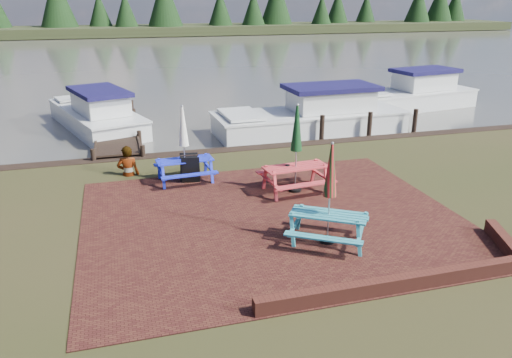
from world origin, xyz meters
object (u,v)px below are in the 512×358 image
Objects in this scene: picnic_table_red at (296,162)px; picnic_table_blue at (185,156)px; chalkboard at (190,168)px; boat_jetty at (97,116)px; picnic_table_teal at (329,209)px; boat_far at (413,96)px; jetty at (116,125)px; person at (126,147)px; boat_near at (313,118)px.

picnic_table_red is 1.09× the size of picnic_table_blue.
boat_jetty is at bearing 117.56° from chalkboard.
picnic_table_teal is 2.73× the size of chalkboard.
picnic_table_teal is 16.23m from boat_far.
chalkboard is (-2.69, 1.50, -0.42)m from picnic_table_red.
jetty is 6.09m from person.
jetty is at bearing 142.91° from picnic_table_teal.
jetty is at bearing 114.14° from chalkboard.
picnic_table_red reaches higher than picnic_table_blue.
picnic_table_blue is at bearing -75.38° from jetty.
picnic_table_teal reaches higher than boat_near.
boat_far is at bearing 3.76° from jetty.
picnic_table_red reaches higher than boat_jetty.
jetty is 1.11m from boat_jetty.
picnic_table_blue is at bearing 127.12° from boat_near.
jetty is 1.28× the size of boat_jetty.
picnic_table_teal is 6.99m from person.
boat_near is 8.45m from person.
picnic_table_red is 0.34× the size of boat_jetty.
picnic_table_red reaches higher than chalkboard.
person is at bearing 158.11° from picnic_table_teal.
boat_jetty is at bearing 144.70° from picnic_table_teal.
picnic_table_blue is (-2.81, 1.62, -0.07)m from picnic_table_red.
boat_near reaches higher than boat_far.
boat_near reaches higher than jetty.
picnic_table_teal is at bearing -69.99° from jetty.
chalkboard is 0.11× the size of boat_near.
picnic_table_teal is 3.10m from picnic_table_red.
picnic_table_teal is 1.25× the size of person.
jetty is at bearing 72.08° from boat_near.
boat_far is at bearing 42.00° from chalkboard.
boat_far is 15.77m from person.
picnic_table_red is at bearing -34.13° from picnic_table_blue.
jetty is (-4.65, 8.67, -0.74)m from picnic_table_red.
picnic_table_red reaches higher than jetty.
picnic_table_teal is at bearing 132.48° from boat_far.
person is at bearing 114.88° from boat_near.
picnic_table_red is at bearing 125.64° from boat_far.
picnic_table_red is at bearing -78.27° from boat_jetty.
boat_far is (14.38, 0.95, 0.31)m from jetty.
person is at bearing 155.35° from chalkboard.
boat_jetty is at bearing 81.61° from boat_far.
picnic_table_teal reaches higher than boat_far.
picnic_table_blue is at bearing 113.51° from boat_far.
person is at bearing 107.29° from boat_far.
boat_far is (10.11, 12.69, -0.37)m from picnic_table_teal.
boat_jetty is (-0.74, 0.79, 0.27)m from jetty.
person reaches higher than chalkboard.
picnic_table_red is 3.11m from chalkboard.
boat_jetty is (-5.01, 12.53, -0.41)m from picnic_table_teal.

